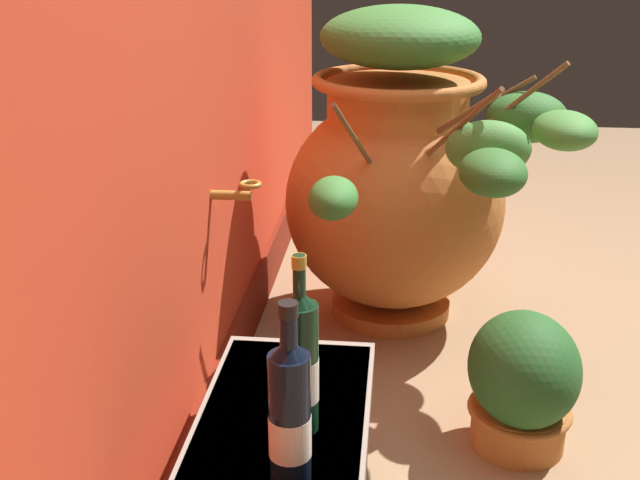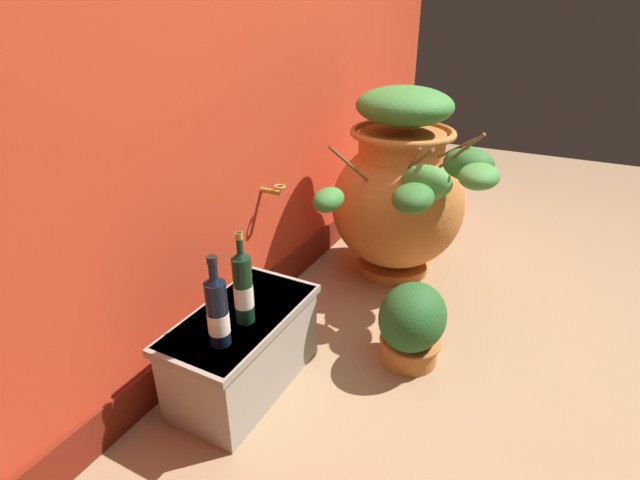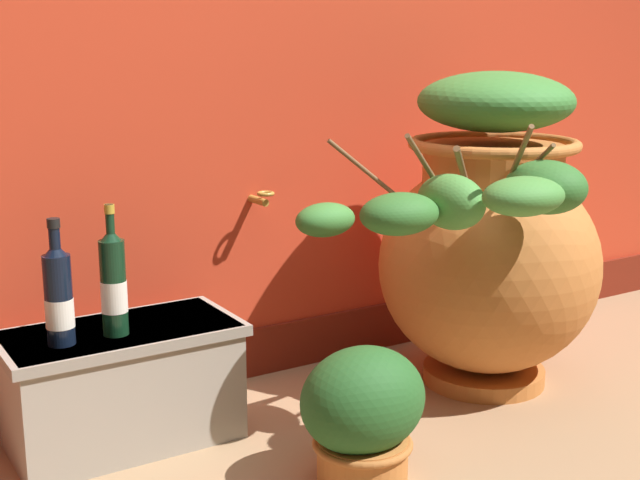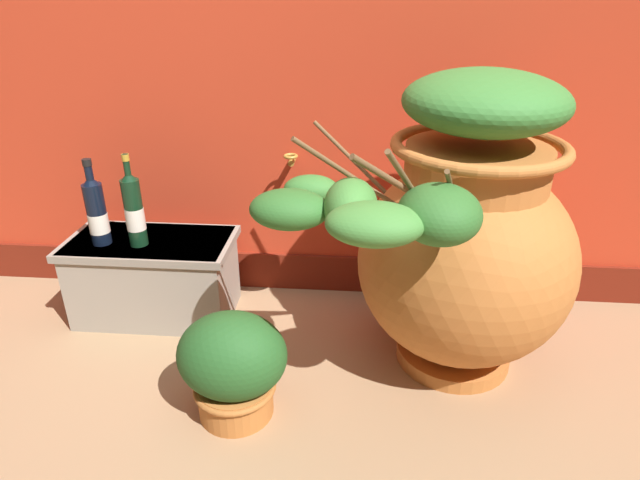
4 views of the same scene
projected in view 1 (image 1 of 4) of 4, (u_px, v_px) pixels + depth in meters
ground_plane at (630, 420)px, 2.10m from camera, size 7.00×7.00×0.00m
terracotta_urn at (399, 178)px, 2.51m from camera, size 1.01×0.89×1.02m
wine_bottle_left at (290, 410)px, 1.31m from camera, size 0.07×0.07×0.33m
wine_bottle_middle at (300, 361)px, 1.45m from camera, size 0.07×0.07×0.35m
potted_shrub at (523, 381)px, 1.94m from camera, size 0.34×0.27×0.36m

